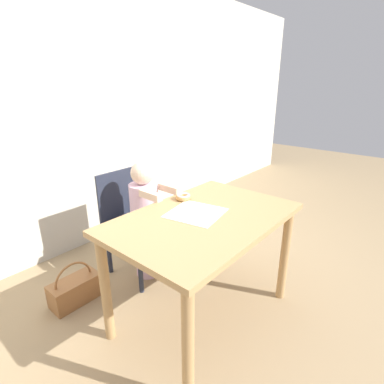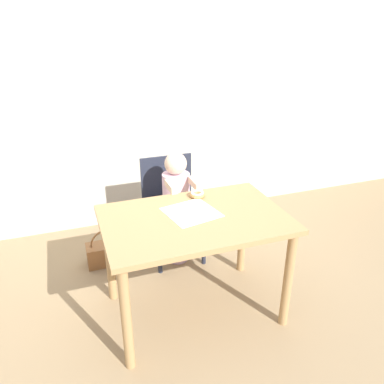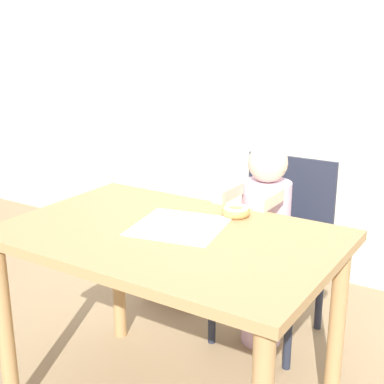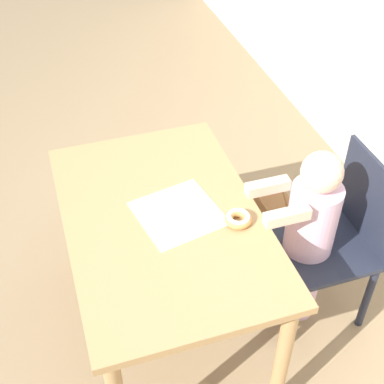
{
  "view_description": "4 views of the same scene",
  "coord_description": "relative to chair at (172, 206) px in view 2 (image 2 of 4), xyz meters",
  "views": [
    {
      "loc": [
        -1.3,
        -1.01,
        1.5
      ],
      "look_at": [
        0.02,
        0.11,
        0.87
      ],
      "focal_mm": 28.0,
      "sensor_mm": 36.0,
      "label": 1
    },
    {
      "loc": [
        -0.71,
        -1.96,
        1.86
      ],
      "look_at": [
        0.02,
        0.11,
        0.87
      ],
      "focal_mm": 35.0,
      "sensor_mm": 36.0,
      "label": 2
    },
    {
      "loc": [
        1.0,
        -1.43,
        1.41
      ],
      "look_at": [
        0.02,
        0.11,
        0.87
      ],
      "focal_mm": 50.0,
      "sensor_mm": 36.0,
      "label": 3
    },
    {
      "loc": [
        1.49,
        -0.36,
        2.22
      ],
      "look_at": [
        0.02,
        0.11,
        0.87
      ],
      "focal_mm": 50.0,
      "sensor_mm": 36.0,
      "label": 4
    }
  ],
  "objects": [
    {
      "name": "ground_plane",
      "position": [
        -0.08,
        -0.77,
        -0.45
      ],
      "size": [
        12.0,
        12.0,
        0.0
      ],
      "primitive_type": "plane",
      "color": "#997F5B"
    },
    {
      "name": "napkin",
      "position": [
        -0.07,
        -0.7,
        0.3
      ],
      "size": [
        0.37,
        0.37,
        0.0
      ],
      "color": "white",
      "rests_on": "dining_table"
    },
    {
      "name": "chair",
      "position": [
        0.0,
        0.0,
        0.0
      ],
      "size": [
        0.45,
        0.46,
        0.85
      ],
      "color": "#232838",
      "rests_on": "ground_plane"
    },
    {
      "name": "child_figure",
      "position": [
        -0.0,
        -0.13,
        0.05
      ],
      "size": [
        0.24,
        0.39,
        0.96
      ],
      "color": "silver",
      "rests_on": "ground_plane"
    },
    {
      "name": "dining_table",
      "position": [
        -0.08,
        -0.77,
        0.19
      ],
      "size": [
        1.16,
        0.77,
        0.75
      ],
      "color": "tan",
      "rests_on": "ground_plane"
    },
    {
      "name": "donut",
      "position": [
        0.04,
        -0.49,
        0.32
      ],
      "size": [
        0.11,
        0.11,
        0.04
      ],
      "color": "tan",
      "rests_on": "dining_table"
    },
    {
      "name": "handbag",
      "position": [
        -0.57,
        0.02,
        -0.35
      ],
      "size": [
        0.35,
        0.17,
        0.32
      ],
      "color": "brown",
      "rests_on": "ground_plane"
    },
    {
      "name": "wall_back",
      "position": [
        -0.08,
        0.74,
        0.8
      ],
      "size": [
        8.0,
        0.05,
        2.5
      ],
      "color": "beige",
      "rests_on": "ground_plane"
    }
  ]
}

